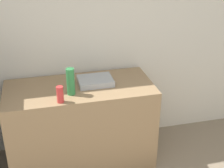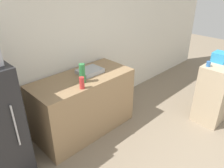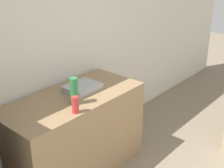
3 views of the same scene
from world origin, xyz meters
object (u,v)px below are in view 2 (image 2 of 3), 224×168
basket (220,57)px  bottle_tall (82,73)px  bottle_short (82,83)px  jar (208,64)px

basket → bottle_tall: bearing=151.5°
bottle_short → basket: basket is taller
bottle_short → jar: 1.97m
bottle_tall → bottle_short: size_ratio=1.69×
bottle_tall → jar: 1.94m
basket → jar: bearing=172.9°
bottle_tall → jar: bearing=-32.0°
jar → basket: bearing=-7.1°
jar → bottle_tall: bearing=148.0°
bottle_short → jar: bearing=-26.9°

